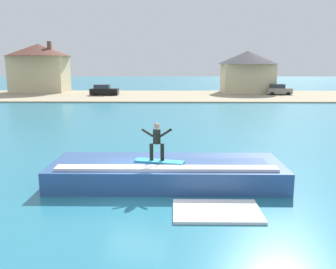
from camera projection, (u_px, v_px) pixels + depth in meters
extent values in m
plane|color=teal|center=(136.00, 191.00, 14.85)|extent=(260.00, 260.00, 0.00)
cube|color=#33558F|center=(167.00, 172.00, 15.83)|extent=(9.99, 3.51, 0.93)
cube|color=#33558F|center=(167.00, 164.00, 15.29)|extent=(8.49, 1.58, 0.10)
cube|color=white|center=(166.00, 168.00, 14.60)|extent=(8.99, 0.63, 0.12)
cube|color=#33A5CC|center=(159.00, 161.00, 15.32)|extent=(2.17, 1.02, 0.06)
cube|color=black|center=(159.00, 161.00, 15.32)|extent=(1.89, 0.52, 0.01)
cylinder|color=black|center=(151.00, 152.00, 15.30)|extent=(0.16, 0.16, 0.72)
cylinder|color=black|center=(162.00, 152.00, 15.30)|extent=(0.16, 0.16, 0.72)
cylinder|color=black|center=(157.00, 136.00, 15.17)|extent=(0.32, 0.32, 0.62)
sphere|color=tan|center=(157.00, 126.00, 15.08)|extent=(0.24, 0.24, 0.24)
cylinder|color=black|center=(147.00, 133.00, 15.15)|extent=(0.52, 0.10, 0.38)
cylinder|color=black|center=(166.00, 133.00, 15.13)|extent=(0.52, 0.10, 0.38)
cube|color=tan|center=(164.00, 96.00, 57.06)|extent=(120.00, 19.52, 0.19)
cube|color=black|center=(104.00, 91.00, 56.97)|extent=(4.37, 1.94, 0.90)
cube|color=#262D38|center=(102.00, 87.00, 56.82)|extent=(2.40, 1.74, 0.64)
cylinder|color=black|center=(115.00, 94.00, 58.03)|extent=(0.64, 0.22, 0.64)
cylinder|color=black|center=(112.00, 95.00, 56.04)|extent=(0.64, 0.22, 0.64)
cylinder|color=black|center=(97.00, 94.00, 58.07)|extent=(0.64, 0.22, 0.64)
cylinder|color=black|center=(94.00, 95.00, 56.08)|extent=(0.64, 0.22, 0.64)
cube|color=gray|center=(279.00, 91.00, 58.11)|extent=(3.96, 1.93, 0.90)
cube|color=#262D38|center=(277.00, 86.00, 57.97)|extent=(2.18, 1.73, 0.64)
cylinder|color=black|center=(285.00, 93.00, 59.18)|extent=(0.64, 0.22, 0.64)
cylinder|color=black|center=(288.00, 94.00, 57.19)|extent=(0.64, 0.22, 0.64)
cylinder|color=black|center=(269.00, 93.00, 59.21)|extent=(0.64, 0.22, 0.64)
cylinder|color=black|center=(272.00, 94.00, 57.22)|extent=(0.64, 0.22, 0.64)
cube|color=beige|center=(40.00, 75.00, 63.07)|extent=(9.13, 6.08, 6.36)
cone|color=brown|center=(38.00, 50.00, 62.25)|extent=(11.32, 11.32, 2.07)
cube|color=brown|center=(49.00, 47.00, 61.23)|extent=(0.60, 0.60, 1.80)
cube|color=beige|center=(247.00, 79.00, 61.45)|extent=(8.32, 6.59, 5.02)
cone|color=#2D2D33|center=(248.00, 57.00, 60.75)|extent=(10.32, 10.32, 2.18)
cube|color=white|center=(217.00, 211.00, 12.71)|extent=(3.08, 2.01, 0.10)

